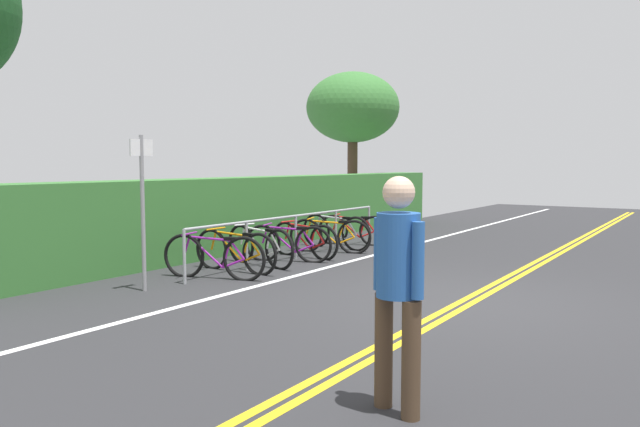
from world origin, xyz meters
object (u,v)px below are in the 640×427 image
bicycle_4 (304,240)px  bicycle_2 (260,246)px  sign_post_near (142,198)px  bicycle_6 (336,232)px  bicycle_5 (330,236)px  bicycle_3 (288,243)px  bike_rack (296,226)px  bicycle_1 (235,251)px  bicycle_7 (354,230)px  tree_mid (353,108)px  bicycle_0 (214,257)px  pedestrian (398,277)px

bicycle_4 → bicycle_2: bearing=174.6°
bicycle_2 → sign_post_near: bearing=179.9°
sign_post_near → bicycle_6: bearing=0.3°
bicycle_5 → bicycle_3: bearing=178.6°
bicycle_5 → bike_rack: bearing=175.7°
bike_rack → bicycle_1: size_ratio=3.21×
bicycle_2 → bicycle_3: 0.67m
bicycle_1 → bicycle_7: (4.04, 0.02, -0.01)m
bicycle_5 → tree_mid: (6.11, 3.09, 3.24)m
bicycle_0 → tree_mid: bearing=17.9°
bicycle_6 → bicycle_1: bearing=-178.8°
bicycle_5 → bicycle_2: bearing=174.7°
bicycle_4 → tree_mid: (6.93, 3.01, 3.25)m
bike_rack → sign_post_near: sign_post_near is taller
bicycle_3 → bicycle_2: bearing=166.5°
bicycle_2 → pedestrian: size_ratio=1.02×
pedestrian → bicycle_3: bearing=43.5°
bicycle_1 → bicycle_7: 4.04m
bicycle_2 → bicycle_4: size_ratio=1.05×
bicycle_6 → bicycle_7: bicycle_6 is taller
bicycle_5 → bicycle_6: bearing=21.1°
bike_rack → pedestrian: 7.26m
bike_rack → pedestrian: size_ratio=3.33×
bicycle_4 → bicycle_3: bearing=-176.3°
pedestrian → bike_rack: bearing=42.0°
bicycle_1 → bicycle_2: 0.70m
bicycle_2 → bicycle_6: size_ratio=0.97×
bicycle_1 → pedestrian: bearing=-127.0°
bicycle_4 → bicycle_5: size_ratio=1.01×
bicycle_0 → bicycle_5: 3.43m
bike_rack → bicycle_5: (1.09, -0.08, -0.29)m
bicycle_1 → bicycle_4: 1.94m
bicycle_2 → bicycle_5: bearing=-5.3°
bicycle_6 → bicycle_7: bearing=-3.8°
sign_post_near → tree_mid: (10.79, 2.89, 2.23)m
pedestrian → tree_mid: 15.06m
sign_post_near → bicycle_5: bearing=-2.4°
bicycle_2 → bicycle_4: 1.25m
tree_mid → bicycle_3: bearing=-157.9°
bicycle_2 → bicycle_6: 2.65m
bicycle_5 → bicycle_6: 0.63m
bicycle_1 → bicycle_3: 1.36m
bicycle_6 → bicycle_2: bearing=-179.2°
bicycle_7 → tree_mid: size_ratio=0.34×
bicycle_4 → bicycle_5: bicycle_5 is taller
bicycle_4 → bicycle_5: (0.82, -0.07, 0.01)m
bicycle_3 → pedestrian: (-5.06, -4.80, 0.67)m
bicycle_1 → bicycle_3: bicycle_1 is taller
pedestrian → tree_mid: (12.59, 7.85, 2.57)m
bicycle_3 → bicycle_4: size_ratio=0.96×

